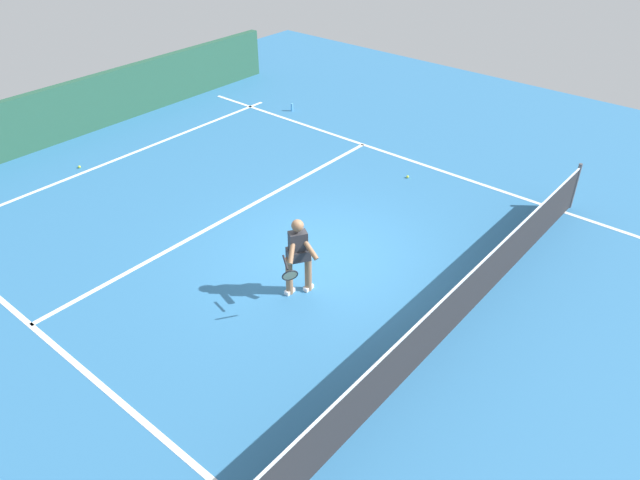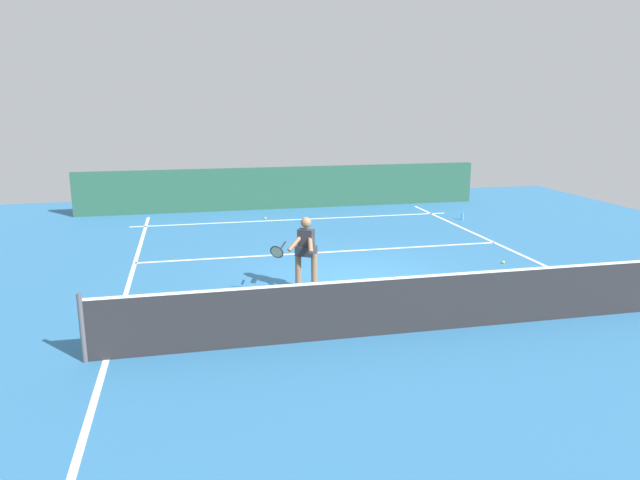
% 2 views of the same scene
% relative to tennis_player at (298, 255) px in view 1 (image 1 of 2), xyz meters
% --- Properties ---
extents(ground_plane, '(24.90, 24.90, 0.00)m').
position_rel_tennis_player_xyz_m(ground_plane, '(-1.16, -0.30, -0.85)').
color(ground_plane, teal).
extents(court_back_wall, '(14.65, 0.24, 1.51)m').
position_rel_tennis_player_xyz_m(court_back_wall, '(-1.16, -9.58, -0.09)').
color(court_back_wall, '#23513D').
rests_on(court_back_wall, ground).
extents(baseline_marking, '(10.65, 0.10, 0.01)m').
position_rel_tennis_player_xyz_m(baseline_marking, '(-1.16, -7.38, -0.84)').
color(baseline_marking, white).
rests_on(baseline_marking, ground).
extents(service_line_marking, '(9.65, 0.10, 0.01)m').
position_rel_tennis_player_xyz_m(service_line_marking, '(-1.16, -2.96, -0.84)').
color(service_line_marking, white).
rests_on(service_line_marking, ground).
extents(sideline_left_marking, '(0.10, 17.15, 0.01)m').
position_rel_tennis_player_xyz_m(sideline_left_marking, '(-5.99, -0.30, -0.84)').
color(sideline_left_marking, white).
rests_on(sideline_left_marking, ground).
extents(sideline_right_marking, '(0.10, 17.15, 0.01)m').
position_rel_tennis_player_xyz_m(sideline_right_marking, '(3.66, -0.30, -0.84)').
color(sideline_right_marking, white).
rests_on(sideline_right_marking, ground).
extents(court_net, '(10.33, 0.08, 1.10)m').
position_rel_tennis_player_xyz_m(court_net, '(-1.16, 2.69, -0.33)').
color(court_net, '#4C4C51').
rests_on(court_net, ground).
extents(tennis_player, '(1.08, 0.77, 1.55)m').
position_rel_tennis_player_xyz_m(tennis_player, '(0.00, 0.00, 0.00)').
color(tennis_player, '#8C6647').
rests_on(tennis_player, ground).
extents(tennis_ball_near, '(0.07, 0.07, 0.07)m').
position_rel_tennis_player_xyz_m(tennis_ball_near, '(-5.12, -0.93, -0.81)').
color(tennis_ball_near, '#D1E533').
rests_on(tennis_ball_near, ground).
extents(tennis_ball_mid, '(0.07, 0.07, 0.07)m').
position_rel_tennis_player_xyz_m(tennis_ball_mid, '(-0.18, -7.68, -0.81)').
color(tennis_ball_mid, '#D1E533').
rests_on(tennis_ball_mid, ground).
extents(water_bottle, '(0.07, 0.07, 0.24)m').
position_rel_tennis_player_xyz_m(water_bottle, '(-6.58, -6.13, -0.73)').
color(water_bottle, '#4C9EE5').
rests_on(water_bottle, ground).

